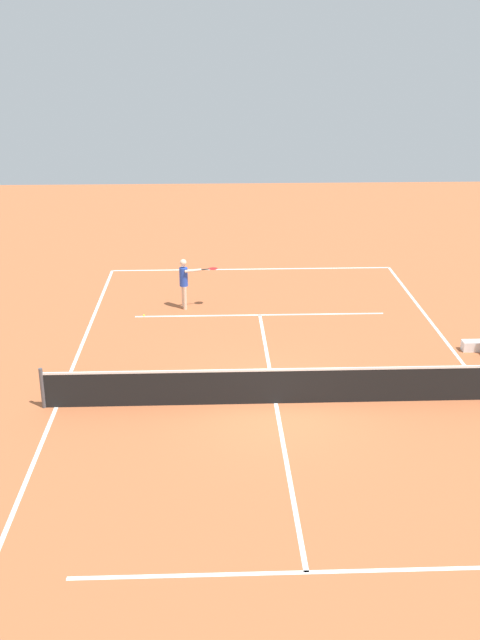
# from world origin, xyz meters

# --- Properties ---
(ground_plane) EXTENTS (60.00, 60.00, 0.00)m
(ground_plane) POSITION_xyz_m (0.00, 0.00, 0.00)
(ground_plane) COLOR #B76038
(court_lines) EXTENTS (11.15, 23.32, 0.01)m
(court_lines) POSITION_xyz_m (0.00, 0.00, 0.00)
(court_lines) COLOR white
(court_lines) RESTS_ON ground
(tennis_net) EXTENTS (11.75, 0.10, 1.07)m
(tennis_net) POSITION_xyz_m (0.00, 0.00, 0.50)
(tennis_net) COLOR #4C4C51
(tennis_net) RESTS_ON ground
(player_serving) EXTENTS (1.33, 0.51, 1.74)m
(player_serving) POSITION_xyz_m (2.48, -7.15, 1.04)
(player_serving) COLOR beige
(player_serving) RESTS_ON ground
(tennis_ball) EXTENTS (0.07, 0.07, 0.07)m
(tennis_ball) POSITION_xyz_m (3.85, -6.41, 0.03)
(tennis_ball) COLOR #CCE033
(tennis_ball) RESTS_ON ground
(equipment_bag) EXTENTS (0.76, 0.32, 0.30)m
(equipment_bag) POSITION_xyz_m (-6.17, -3.16, 0.15)
(equipment_bag) COLOR white
(equipment_bag) RESTS_ON ground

